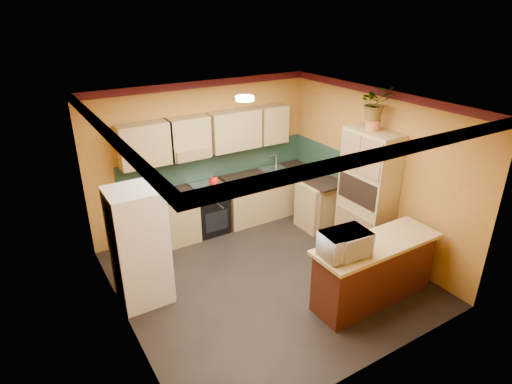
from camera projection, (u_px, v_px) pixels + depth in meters
room_shell at (258, 143)px, 5.99m from camera, size 4.24×4.24×2.72m
base_cabinets_back at (239, 201)px, 8.09m from camera, size 3.65×0.60×0.88m
countertop_back at (239, 179)px, 7.90m from camera, size 3.65×0.62×0.04m
stove at (209, 208)px, 7.79m from camera, size 0.58×0.58×0.91m
kettle at (214, 181)px, 7.57m from camera, size 0.17×0.17×0.18m
sink at (274, 169)px, 8.26m from camera, size 0.48×0.40×0.03m
base_cabinets_right at (321, 204)px, 7.99m from camera, size 0.60×0.80×0.88m
countertop_right at (323, 181)px, 7.81m from camera, size 0.62×0.80×0.04m
fridge at (139, 247)px, 5.82m from camera, size 0.68×0.66×1.70m
pantry at (367, 193)px, 6.95m from camera, size 0.48×0.90×2.10m
fern_pot at (373, 125)px, 6.53m from camera, size 0.22×0.22×0.16m
fern at (375, 103)px, 6.39m from camera, size 0.58×0.54×0.52m
breakfast_bar at (374, 272)px, 5.97m from camera, size 1.80×0.55×0.88m
bar_top at (378, 244)px, 5.78m from camera, size 1.90×0.65×0.05m
microwave at (345, 244)px, 5.41m from camera, size 0.64×0.46×0.34m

